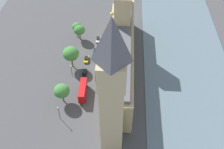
{
  "coord_description": "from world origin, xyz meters",
  "views": [
    {
      "loc": [
        -3.45,
        86.81,
        83.24
      ],
      "look_at": [
        1.0,
        13.41,
        8.85
      ],
      "focal_mm": 42.7,
      "sensor_mm": 36.0,
      "label": 1
    }
  ],
  "objects_px": {
    "pedestrian_corner": "(99,95)",
    "double_decker_bus_under_trees": "(83,90)",
    "plane_tree_opposite_hall": "(71,54)",
    "plane_tree_midblock": "(77,27)",
    "parliament_building": "(121,51)",
    "car_yellow_cab_far_end": "(86,59)",
    "car_white_by_river_gate": "(98,39)",
    "street_lamp_slot_11": "(71,68)",
    "plane_tree_kerbside": "(62,91)",
    "plane_tree_near_tower": "(79,30)",
    "car_black_leading": "(85,73)",
    "car_blue_trailing": "(95,51)",
    "street_lamp_slot_10": "(59,111)",
    "clock_tower": "(112,92)"
  },
  "relations": [
    {
      "from": "plane_tree_midblock",
      "to": "street_lamp_slot_10",
      "type": "xyz_separation_m",
      "value": [
        -0.94,
        50.51,
        -1.48
      ]
    },
    {
      "from": "double_decker_bus_under_trees",
      "to": "pedestrian_corner",
      "type": "xyz_separation_m",
      "value": [
        -6.7,
        0.64,
        -1.94
      ]
    },
    {
      "from": "car_white_by_river_gate",
      "to": "plane_tree_kerbside",
      "type": "xyz_separation_m",
      "value": [
        10.08,
        39.46,
        5.09
      ]
    },
    {
      "from": "parliament_building",
      "to": "car_black_leading",
      "type": "distance_m",
      "value": 18.63
    },
    {
      "from": "parliament_building",
      "to": "plane_tree_near_tower",
      "type": "bearing_deg",
      "value": -40.47
    },
    {
      "from": "pedestrian_corner",
      "to": "car_yellow_cab_far_end",
      "type": "bearing_deg",
      "value": -48.56
    },
    {
      "from": "double_decker_bus_under_trees",
      "to": "car_yellow_cab_far_end",
      "type": "bearing_deg",
      "value": -87.41
    },
    {
      "from": "car_black_leading",
      "to": "pedestrian_corner",
      "type": "distance_m",
      "value": 14.51
    },
    {
      "from": "plane_tree_opposite_hall",
      "to": "car_white_by_river_gate",
      "type": "bearing_deg",
      "value": -116.96
    },
    {
      "from": "double_decker_bus_under_trees",
      "to": "plane_tree_near_tower",
      "type": "height_order",
      "value": "plane_tree_near_tower"
    },
    {
      "from": "clock_tower",
      "to": "street_lamp_slot_10",
      "type": "bearing_deg",
      "value": -24.41
    },
    {
      "from": "double_decker_bus_under_trees",
      "to": "parliament_building",
      "type": "bearing_deg",
      "value": -129.92
    },
    {
      "from": "clock_tower",
      "to": "plane_tree_midblock",
      "type": "relative_size",
      "value": 6.33
    },
    {
      "from": "car_yellow_cab_far_end",
      "to": "plane_tree_near_tower",
      "type": "xyz_separation_m",
      "value": [
        5.07,
        -15.56,
        4.86
      ]
    },
    {
      "from": "clock_tower",
      "to": "street_lamp_slot_11",
      "type": "distance_m",
      "value": 44.19
    },
    {
      "from": "car_black_leading",
      "to": "plane_tree_opposite_hall",
      "type": "bearing_deg",
      "value": -38.72
    },
    {
      "from": "double_decker_bus_under_trees",
      "to": "plane_tree_kerbside",
      "type": "distance_m",
      "value": 8.98
    },
    {
      "from": "clock_tower",
      "to": "car_blue_trailing",
      "type": "distance_m",
      "value": 55.61
    },
    {
      "from": "plane_tree_kerbside",
      "to": "double_decker_bus_under_trees",
      "type": "bearing_deg",
      "value": -153.14
    },
    {
      "from": "plane_tree_kerbside",
      "to": "pedestrian_corner",
      "type": "bearing_deg",
      "value": -167.55
    },
    {
      "from": "pedestrian_corner",
      "to": "double_decker_bus_under_trees",
      "type": "bearing_deg",
      "value": 15.12
    },
    {
      "from": "car_blue_trailing",
      "to": "street_lamp_slot_11",
      "type": "height_order",
      "value": "street_lamp_slot_11"
    },
    {
      "from": "clock_tower",
      "to": "street_lamp_slot_10",
      "type": "height_order",
      "value": "clock_tower"
    },
    {
      "from": "double_decker_bus_under_trees",
      "to": "plane_tree_kerbside",
      "type": "xyz_separation_m",
      "value": [
        7.43,
        3.76,
        3.35
      ]
    },
    {
      "from": "car_black_leading",
      "to": "plane_tree_near_tower",
      "type": "bearing_deg",
      "value": -77.86
    },
    {
      "from": "car_yellow_cab_far_end",
      "to": "plane_tree_opposite_hall",
      "type": "distance_m",
      "value": 9.64
    },
    {
      "from": "plane_tree_near_tower",
      "to": "plane_tree_opposite_hall",
      "type": "xyz_separation_m",
      "value": [
        0.62,
        19.75,
        1.69
      ]
    },
    {
      "from": "plane_tree_midblock",
      "to": "car_black_leading",
      "type": "bearing_deg",
      "value": 104.8
    },
    {
      "from": "plane_tree_midblock",
      "to": "street_lamp_slot_11",
      "type": "height_order",
      "value": "plane_tree_midblock"
    },
    {
      "from": "car_blue_trailing",
      "to": "plane_tree_opposite_hall",
      "type": "height_order",
      "value": "plane_tree_opposite_hall"
    },
    {
      "from": "car_blue_trailing",
      "to": "street_lamp_slot_10",
      "type": "relative_size",
      "value": 0.67
    },
    {
      "from": "parliament_building",
      "to": "car_white_by_river_gate",
      "type": "relative_size",
      "value": 15.23
    },
    {
      "from": "car_yellow_cab_far_end",
      "to": "plane_tree_midblock",
      "type": "xyz_separation_m",
      "value": [
        6.58,
        -17.53,
        5.37
      ]
    },
    {
      "from": "plane_tree_opposite_hall",
      "to": "plane_tree_midblock",
      "type": "bearing_deg",
      "value": -87.66
    },
    {
      "from": "pedestrian_corner",
      "to": "street_lamp_slot_10",
      "type": "bearing_deg",
      "value": 60.87
    },
    {
      "from": "car_blue_trailing",
      "to": "plane_tree_kerbside",
      "type": "distance_m",
      "value": 32.01
    },
    {
      "from": "car_white_by_river_gate",
      "to": "car_black_leading",
      "type": "height_order",
      "value": "same"
    },
    {
      "from": "car_black_leading",
      "to": "double_decker_bus_under_trees",
      "type": "relative_size",
      "value": 0.45
    },
    {
      "from": "plane_tree_opposite_hall",
      "to": "double_decker_bus_under_trees",
      "type": "bearing_deg",
      "value": 113.34
    },
    {
      "from": "parliament_building",
      "to": "car_yellow_cab_far_end",
      "type": "relative_size",
      "value": 14.7
    },
    {
      "from": "car_blue_trailing",
      "to": "car_black_leading",
      "type": "relative_size",
      "value": 0.98
    },
    {
      "from": "car_white_by_river_gate",
      "to": "car_blue_trailing",
      "type": "xyz_separation_m",
      "value": [
        0.43,
        9.37,
        -0.0
      ]
    },
    {
      "from": "car_blue_trailing",
      "to": "car_yellow_cab_far_end",
      "type": "distance_m",
      "value": 6.71
    },
    {
      "from": "car_blue_trailing",
      "to": "plane_tree_midblock",
      "type": "bearing_deg",
      "value": -48.67
    },
    {
      "from": "car_white_by_river_gate",
      "to": "car_blue_trailing",
      "type": "bearing_deg",
      "value": 88.0
    },
    {
      "from": "car_yellow_cab_far_end",
      "to": "parliament_building",
      "type": "bearing_deg",
      "value": 169.01
    },
    {
      "from": "parliament_building",
      "to": "plane_tree_kerbside",
      "type": "relative_size",
      "value": 7.89
    },
    {
      "from": "street_lamp_slot_10",
      "to": "car_white_by_river_gate",
      "type": "bearing_deg",
      "value": -101.44
    },
    {
      "from": "pedestrian_corner",
      "to": "street_lamp_slot_11",
      "type": "xyz_separation_m",
      "value": [
        13.04,
        -11.45,
        3.38
      ]
    },
    {
      "from": "parliament_building",
      "to": "car_white_by_river_gate",
      "type": "bearing_deg",
      "value": -55.61
    }
  ]
}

